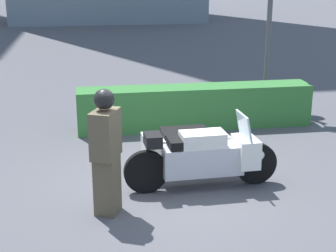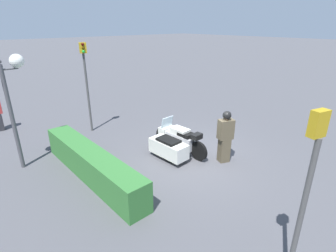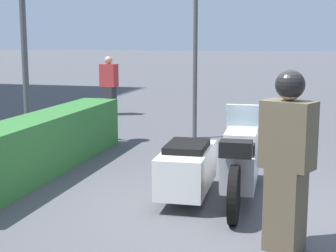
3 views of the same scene
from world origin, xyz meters
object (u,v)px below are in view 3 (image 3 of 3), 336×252
Objects in this scene: police_motorcycle at (213,162)px; hedge_bush_curbside at (41,145)px; traffic_light_near at (195,22)px; officer_rider at (287,157)px; pedestrian_bystander at (109,86)px.

police_motorcycle is 0.49× the size of hedge_bush_curbside.
traffic_light_near reaches higher than police_motorcycle.
pedestrian_bystander is (8.10, 4.94, -0.14)m from officer_rider.
hedge_bush_curbside is (2.03, 3.72, -0.49)m from officer_rider.
police_motorcycle is at bearing 56.67° from officer_rider.
pedestrian_bystander is (6.07, 1.22, 0.35)m from hedge_bush_curbside.
hedge_bush_curbside is at bearing 85.27° from officer_rider.
police_motorcycle is at bearing -138.99° from pedestrian_bystander.
pedestrian_bystander reaches higher than hedge_bush_curbside.
police_motorcycle is 1.84m from officer_rider.
officer_rider is 0.36× the size of hedge_bush_curbside.
officer_rider is 0.48× the size of traffic_light_near.
hedge_bush_curbside is 1.35× the size of traffic_light_near.
police_motorcycle reaches higher than hedge_bush_curbside.
traffic_light_near reaches higher than hedge_bush_curbside.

